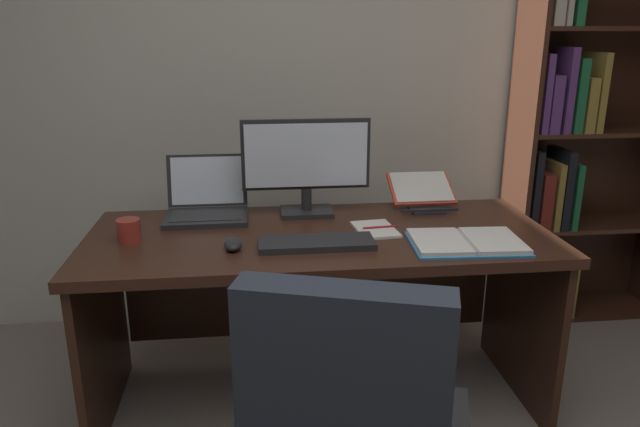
% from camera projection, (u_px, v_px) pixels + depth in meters
% --- Properties ---
extents(wall_back, '(5.42, 0.12, 2.82)m').
position_uv_depth(wall_back, '(306.00, 50.00, 2.95)').
color(wall_back, beige).
rests_on(wall_back, ground).
extents(desk, '(1.79, 0.75, 0.76)m').
position_uv_depth(desk, '(318.00, 273.00, 2.41)').
color(desk, '#381E14').
rests_on(desk, ground).
extents(bookshelf, '(0.87, 0.32, 2.03)m').
position_uv_depth(bookshelf, '(577.00, 143.00, 3.02)').
color(bookshelf, '#381E14').
rests_on(bookshelf, ground).
extents(monitor, '(0.54, 0.16, 0.40)m').
position_uv_depth(monitor, '(306.00, 166.00, 2.44)').
color(monitor, '#232326').
rests_on(monitor, desk).
extents(laptop, '(0.34, 0.29, 0.24)m').
position_uv_depth(laptop, '(207.00, 205.00, 2.45)').
color(laptop, '#232326').
rests_on(laptop, desk).
extents(keyboard, '(0.42, 0.15, 0.02)m').
position_uv_depth(keyboard, '(317.00, 243.00, 2.12)').
color(keyboard, '#232326').
rests_on(keyboard, desk).
extents(computer_mouse, '(0.06, 0.10, 0.04)m').
position_uv_depth(computer_mouse, '(233.00, 244.00, 2.09)').
color(computer_mouse, '#232326').
rests_on(computer_mouse, desk).
extents(reading_stand_with_book, '(0.28, 0.26, 0.13)m').
position_uv_depth(reading_stand_with_book, '(422.00, 192.00, 2.59)').
color(reading_stand_with_book, '#232326').
rests_on(reading_stand_with_book, desk).
extents(open_binder, '(0.42, 0.30, 0.02)m').
position_uv_depth(open_binder, '(466.00, 242.00, 2.14)').
color(open_binder, '#2D84C6').
rests_on(open_binder, desk).
extents(notepad, '(0.17, 0.22, 0.01)m').
position_uv_depth(notepad, '(375.00, 229.00, 2.29)').
color(notepad, silver).
rests_on(notepad, desk).
extents(pen, '(0.14, 0.02, 0.01)m').
position_uv_depth(pen, '(380.00, 227.00, 2.29)').
color(pen, maroon).
rests_on(pen, notepad).
extents(coffee_mug, '(0.09, 0.09, 0.09)m').
position_uv_depth(coffee_mug, '(129.00, 230.00, 2.17)').
color(coffee_mug, maroon).
rests_on(coffee_mug, desk).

